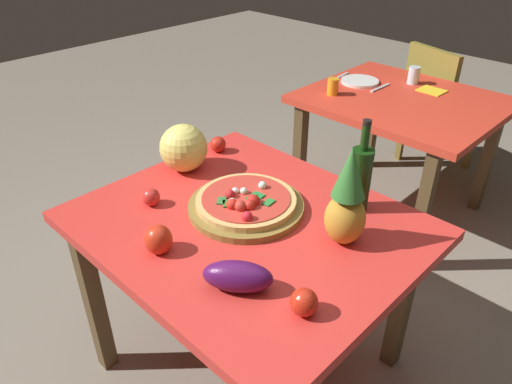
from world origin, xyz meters
The scene contains 20 objects.
ground_plane centered at (0.00, 0.00, 0.00)m, with size 10.00×10.00×0.00m, color gray.
display_table centered at (0.00, 0.00, 0.63)m, with size 1.11×0.93×0.72m.
background_table centered at (-0.21, 1.41, 0.62)m, with size 1.01×0.88×0.72m.
dining_chair centered at (-0.30, 2.08, 0.48)m, with size 0.50×0.50×0.85m.
pizza_board centered at (-0.05, 0.04, 0.73)m, with size 0.41×0.41×0.03m, color olive.
pizza centered at (-0.05, 0.04, 0.76)m, with size 0.35×0.35×0.06m.
wine_bottle centered at (0.22, 0.32, 0.85)m, with size 0.08×0.08×0.34m.
pineapple_left centered at (0.29, 0.13, 0.87)m, with size 0.13×0.13×0.34m.
melon centered at (-0.44, 0.08, 0.82)m, with size 0.19×0.19×0.19m, color #EADC68.
bell_pepper centered at (-0.08, -0.31, 0.76)m, with size 0.09×0.09×0.10m, color red.
eggplant centered at (0.21, -0.25, 0.77)m, with size 0.20×0.09×0.09m, color #4E1451.
tomato_by_bottle centered at (-0.32, -0.17, 0.75)m, with size 0.06×0.06×0.06m, color red.
tomato_beside_pepper centered at (-0.46, 0.28, 0.76)m, with size 0.07×0.07×0.07m, color red.
tomato_at_corner centered at (0.40, -0.19, 0.76)m, with size 0.08×0.08×0.08m, color red.
drinking_glass_juice centered at (-0.52, 1.18, 0.77)m, with size 0.06×0.06×0.09m, color orange.
drinking_glass_water centered at (-0.29, 1.65, 0.77)m, with size 0.07×0.07×0.10m, color silver.
dinner_plate centered at (-0.52, 1.45, 0.73)m, with size 0.22×0.22×0.02m, color white.
fork_utensil centered at (-0.66, 1.45, 0.73)m, with size 0.02×0.18×0.01m, color silver.
knife_utensil centered at (-0.38, 1.45, 0.73)m, with size 0.02×0.18×0.01m, color silver.
napkin_folded centered at (-0.15, 1.61, 0.72)m, with size 0.14×0.12×0.01m, color yellow.
Camera 1 is at (0.95, -0.94, 1.67)m, focal length 33.67 mm.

